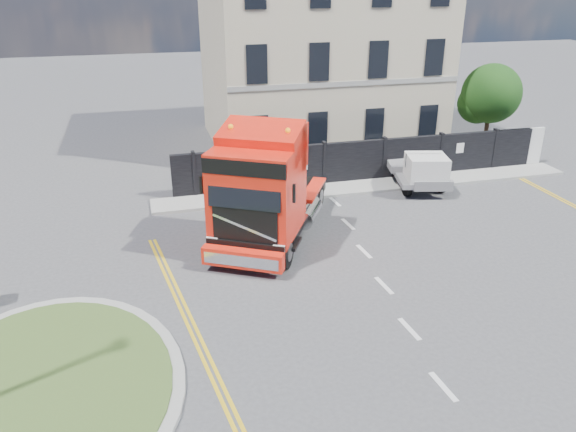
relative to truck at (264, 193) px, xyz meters
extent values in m
plane|color=#424244|center=(0.05, -3.59, -1.98)|extent=(120.00, 120.00, 0.00)
cylinder|color=gray|center=(-6.95, -6.59, -1.92)|extent=(6.80, 6.80, 0.12)
cylinder|color=#334E1F|center=(-6.95, -6.59, -1.84)|extent=(6.20, 6.20, 0.05)
cube|color=black|center=(6.05, 5.41, -0.98)|extent=(18.00, 0.25, 2.00)
cube|color=silver|center=(14.55, 5.41, -0.98)|extent=(2.60, 0.12, 2.00)
cube|color=#BFB198|center=(6.05, 12.91, 3.52)|extent=(12.00, 10.00, 11.00)
cylinder|color=#382619|center=(14.55, 8.41, -0.78)|extent=(0.24, 0.24, 2.40)
sphere|color=#103612|center=(14.55, 8.41, 1.22)|extent=(3.20, 3.20, 3.20)
sphere|color=#103612|center=(14.05, 8.81, 0.62)|extent=(2.20, 2.20, 2.20)
cube|color=gray|center=(6.05, 4.51, -1.92)|extent=(20.00, 1.60, 0.12)
cube|color=black|center=(0.61, 1.08, -1.15)|extent=(5.79, 7.39, 0.50)
cube|color=red|center=(-0.34, -0.61, 0.40)|extent=(3.82, 3.86, 3.09)
cube|color=red|center=(0.23, 0.40, 1.67)|extent=(2.89, 2.23, 1.55)
cube|color=black|center=(-1.04, -1.84, 0.84)|extent=(2.15, 1.26, 1.16)
cube|color=red|center=(-1.21, -2.14, -1.37)|extent=(2.59, 1.70, 0.61)
cylinder|color=black|center=(-1.82, -0.79, -1.41)|extent=(0.87, 1.17, 1.15)
cylinder|color=gray|center=(-1.82, -0.79, -1.41)|extent=(0.65, 0.74, 0.63)
cylinder|color=black|center=(0.26, -1.96, -1.41)|extent=(0.87, 1.17, 1.15)
cylinder|color=gray|center=(0.26, -1.96, -1.41)|extent=(0.65, 0.74, 0.63)
cylinder|color=black|center=(0.12, 2.63, -1.41)|extent=(0.87, 1.17, 1.15)
cylinder|color=gray|center=(0.12, 2.63, -1.41)|extent=(0.65, 0.74, 0.63)
cylinder|color=black|center=(2.19, 1.45, -1.41)|extent=(0.87, 1.17, 1.15)
cylinder|color=gray|center=(2.19, 1.45, -1.41)|extent=(0.65, 0.74, 0.63)
cylinder|color=black|center=(0.77, 3.78, -1.41)|extent=(0.87, 1.17, 1.15)
cylinder|color=gray|center=(0.77, 3.78, -1.41)|extent=(0.65, 0.74, 0.63)
cylinder|color=black|center=(2.85, 2.60, -1.41)|extent=(0.87, 1.17, 1.15)
cylinder|color=gray|center=(2.85, 2.60, -1.41)|extent=(0.65, 0.74, 0.63)
cube|color=slate|center=(8.07, 4.41, -1.35)|extent=(2.69, 4.59, 0.22)
cube|color=silver|center=(8.07, 3.06, -0.77)|extent=(2.04, 1.98, 1.17)
cylinder|color=black|center=(7.21, 3.06, -1.67)|extent=(0.22, 0.63, 0.63)
cylinder|color=black|center=(8.92, 3.06, -1.67)|extent=(0.22, 0.63, 0.63)
cylinder|color=black|center=(7.21, 5.76, -1.67)|extent=(0.22, 0.63, 0.63)
cylinder|color=black|center=(8.92, 5.76, -1.67)|extent=(0.22, 0.63, 0.63)
camera|label=1|loc=(-3.97, -18.25, 7.19)|focal=35.00mm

